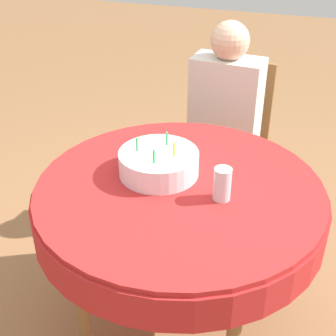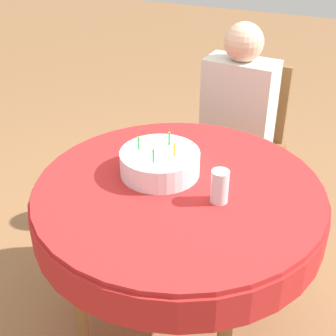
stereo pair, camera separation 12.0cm
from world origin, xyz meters
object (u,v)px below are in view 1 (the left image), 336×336
at_px(chair, 227,137).
at_px(person, 224,111).
at_px(birthday_cake, 159,163).
at_px(drinking_glass, 222,184).

xyz_separation_m(chair, person, (-0.01, -0.10, 0.19)).
relative_size(chair, person, 0.78).
bearing_deg(birthday_cake, person, 84.32).
bearing_deg(birthday_cake, chair, 84.44).
xyz_separation_m(birthday_cake, drinking_glass, (0.26, -0.09, 0.01)).
relative_size(chair, drinking_glass, 7.26).
height_order(chair, birthday_cake, chair).
bearing_deg(drinking_glass, person, 102.32).
xyz_separation_m(chair, drinking_glass, (0.18, -0.95, 0.31)).
bearing_deg(chair, person, -90.00).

